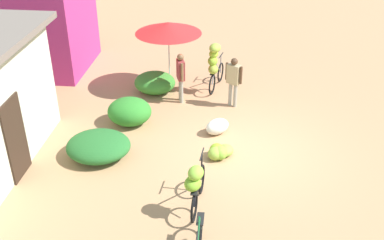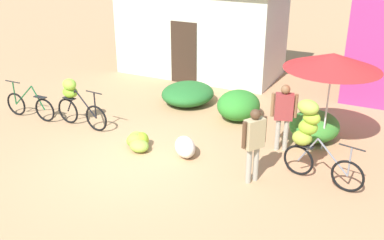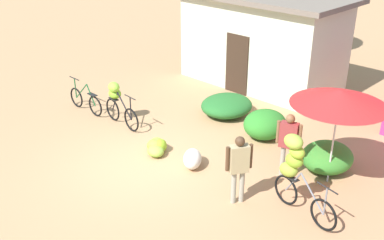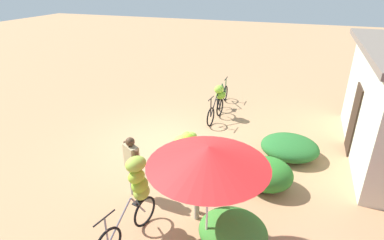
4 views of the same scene
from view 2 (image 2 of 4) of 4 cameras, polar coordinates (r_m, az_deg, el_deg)
name	(u,v)px [view 2 (image 2 of 4)]	position (r m, az deg, el deg)	size (l,w,h in m)	color
ground_plane	(134,162)	(9.74, -7.49, -5.41)	(60.00, 60.00, 0.00)	tan
building_low	(201,27)	(15.40, 1.22, 11.90)	(5.83, 3.12, 3.15)	beige
hedge_bush_front_left	(188,94)	(12.79, -0.55, 3.42)	(1.48, 1.63, 0.59)	#25662A
hedge_bush_front_right	(238,105)	(11.75, 6.02, 1.92)	(1.12, 1.25, 0.77)	#2E7F29
hedge_bush_mid	(314,126)	(10.95, 15.50, -0.75)	(1.17, 1.32, 0.68)	#36802C
market_umbrella	(333,61)	(9.93, 17.70, 7.23)	(2.07, 2.07, 2.26)	beige
bicycle_leftmost	(30,106)	(12.50, -20.15, 1.73)	(1.64, 0.14, 0.97)	black
bicycle_near_pile	(75,98)	(11.57, -14.90, 2.71)	(1.64, 0.47, 1.23)	black
bicycle_center_loaded	(311,134)	(8.95, 15.10, -1.72)	(1.65, 0.49, 1.67)	black
banana_pile_on_ground	(138,141)	(10.28, -6.95, -2.74)	(0.79, 0.79, 0.35)	#84B224
produce_sack	(185,147)	(9.82, -0.91, -3.50)	(0.70, 0.44, 0.44)	silver
person_vendor	(254,139)	(8.61, 8.00, -2.39)	(0.38, 0.51, 1.56)	gray
person_bystander	(284,111)	(9.99, 11.74, 1.12)	(0.56, 0.31, 1.57)	gray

